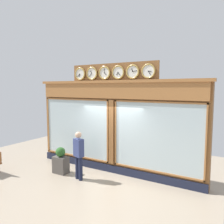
# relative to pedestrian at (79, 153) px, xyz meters

# --- Properties ---
(ground_plane) EXTENTS (14.00, 14.00, 0.00)m
(ground_plane) POSITION_rel_pedestrian_xyz_m (-0.65, 1.64, -0.93)
(ground_plane) COLOR gray
(shop_facade) EXTENTS (6.94, 0.42, 4.07)m
(shop_facade) POSITION_rel_pedestrian_xyz_m (-0.65, -1.29, 0.86)
(shop_facade) COLOR brown
(shop_facade) RESTS_ON ground_plane
(pedestrian) EXTENTS (0.41, 0.32, 1.69)m
(pedestrian) POSITION_rel_pedestrian_xyz_m (0.00, 0.00, 0.00)
(pedestrian) COLOR #191E38
(pedestrian) RESTS_ON ground_plane
(planter_box) EXTENTS (0.56, 0.36, 0.63)m
(planter_box) POSITION_rel_pedestrian_xyz_m (0.96, -0.11, -0.62)
(planter_box) COLOR #4C4742
(planter_box) RESTS_ON ground_plane
(planter_shrub) EXTENTS (0.36, 0.36, 0.36)m
(planter_shrub) POSITION_rel_pedestrian_xyz_m (0.96, -0.11, -0.12)
(planter_shrub) COLOR #285623
(planter_shrub) RESTS_ON planter_box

